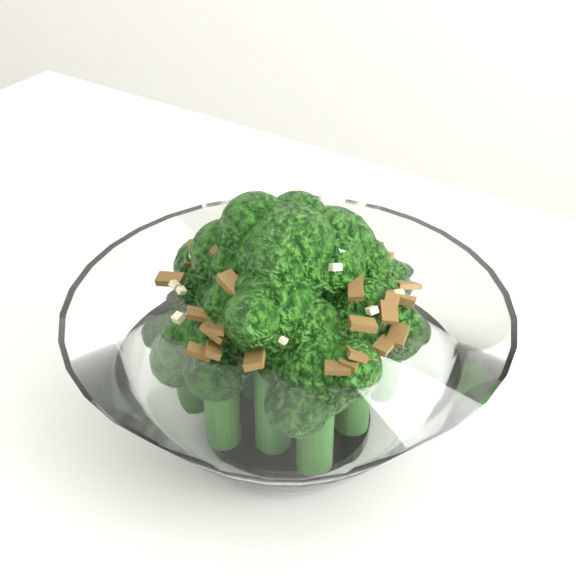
% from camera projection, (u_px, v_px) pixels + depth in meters
% --- Properties ---
extents(broccoli_dish, '(0.24, 0.24, 0.15)m').
position_uv_depth(broccoli_dish, '(290.00, 349.00, 0.49)').
color(broccoli_dish, white).
rests_on(broccoli_dish, table).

